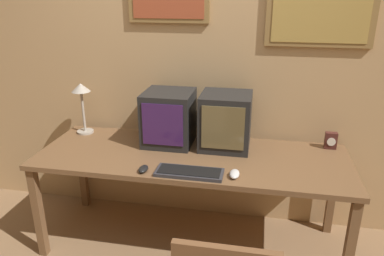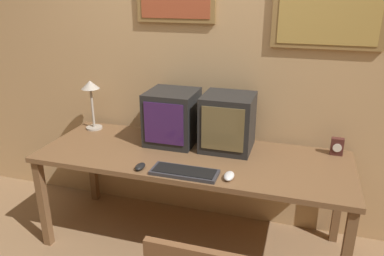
% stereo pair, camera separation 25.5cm
% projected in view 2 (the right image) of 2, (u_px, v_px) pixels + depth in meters
% --- Properties ---
extents(wall_back, '(8.00, 0.08, 2.60)m').
position_uv_depth(wall_back, '(211.00, 62.00, 2.83)').
color(wall_back, tan).
rests_on(wall_back, ground_plane).
extents(desk, '(2.17, 0.78, 0.73)m').
position_uv_depth(desk, '(192.00, 163.00, 2.64)').
color(desk, brown).
rests_on(desk, ground_plane).
extents(monitor_left, '(0.35, 0.36, 0.39)m').
position_uv_depth(monitor_left, '(172.00, 117.00, 2.77)').
color(monitor_left, black).
rests_on(monitor_left, desk).
extents(monitor_right, '(0.36, 0.35, 0.40)m').
position_uv_depth(monitor_right, '(228.00, 122.00, 2.66)').
color(monitor_right, black).
rests_on(monitor_right, desk).
extents(keyboard_main, '(0.43, 0.16, 0.03)m').
position_uv_depth(keyboard_main, '(184.00, 172.00, 2.35)').
color(keyboard_main, '#333338').
rests_on(keyboard_main, desk).
extents(mouse_near_keyboard, '(0.06, 0.12, 0.04)m').
position_uv_depth(mouse_near_keyboard, '(229.00, 176.00, 2.29)').
color(mouse_near_keyboard, silver).
rests_on(mouse_near_keyboard, desk).
extents(mouse_far_corner, '(0.06, 0.10, 0.03)m').
position_uv_depth(mouse_far_corner, '(140.00, 166.00, 2.41)').
color(mouse_far_corner, black).
rests_on(mouse_far_corner, desk).
extents(desk_clock, '(0.08, 0.05, 0.12)m').
position_uv_depth(desk_clock, '(337.00, 147.00, 2.60)').
color(desk_clock, '#4C231E').
rests_on(desk_clock, desk).
extents(desk_lamp, '(0.15, 0.15, 0.41)m').
position_uv_depth(desk_lamp, '(91.00, 93.00, 3.00)').
color(desk_lamp, '#B2A899').
rests_on(desk_lamp, desk).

